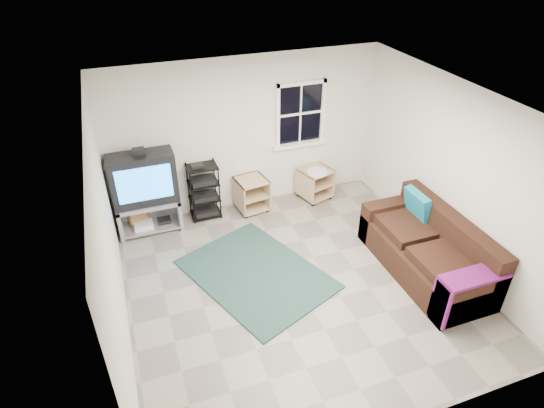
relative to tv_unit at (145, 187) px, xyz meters
name	(u,v)px	position (x,y,z in m)	size (l,w,h in m)	color
room	(300,118)	(2.70, 0.24, 0.67)	(4.60, 4.62, 4.60)	gray
tv_unit	(145,187)	(0.00, 0.00, 0.00)	(0.99, 0.50, 1.46)	#919198
av_rack	(204,194)	(0.93, 0.07, -0.37)	(0.50, 0.36, 0.99)	black
side_table_left	(251,193)	(1.73, 0.04, -0.48)	(0.57, 0.57, 0.59)	tan
side_table_right	(314,181)	(2.92, 0.02, -0.47)	(0.64, 0.64, 0.59)	tan
sofa	(428,252)	(3.60, -2.40, -0.46)	(0.94, 2.12, 0.97)	black
shag_rug	(256,274)	(1.27, -1.66, -0.79)	(1.50, 2.07, 0.02)	black
paper_bag	(137,216)	(-0.19, 0.13, -0.60)	(0.28, 0.18, 0.41)	olive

